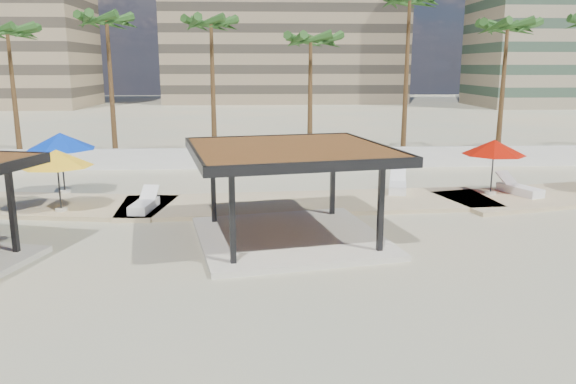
# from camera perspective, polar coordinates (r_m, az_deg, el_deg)

# --- Properties ---
(ground) EXTENTS (200.00, 200.00, 0.00)m
(ground) POSITION_cam_1_polar(r_m,az_deg,el_deg) (17.54, -2.33, -6.95)
(ground) COLOR #CAB286
(ground) RESTS_ON ground
(promenade) EXTENTS (44.45, 7.97, 0.24)m
(promenade) POSITION_cam_1_polar(r_m,az_deg,el_deg) (24.97, 2.08, -0.81)
(promenade) COLOR #C6B284
(promenade) RESTS_ON ground
(boundary_wall) EXTENTS (56.00, 0.30, 1.20)m
(boundary_wall) POSITION_cam_1_polar(r_m,az_deg,el_deg) (32.95, -2.63, 3.45)
(boundary_wall) COLOR silver
(boundary_wall) RESTS_ON ground
(building_mid) EXTENTS (38.00, 16.00, 30.40)m
(building_mid) POSITION_cam_1_polar(r_m,az_deg,el_deg) (94.97, -0.39, 17.78)
(building_mid) COLOR #847259
(building_mid) RESTS_ON ground
(pavilion_central) EXTENTS (7.60, 7.60, 3.27)m
(pavilion_central) POSITION_cam_1_polar(r_m,az_deg,el_deg) (19.02, 0.18, 0.74)
(pavilion_central) COLOR beige
(pavilion_central) RESTS_ON ground
(umbrella_b) EXTENTS (3.51, 3.51, 2.49)m
(umbrella_b) POSITION_cam_1_polar(r_m,az_deg,el_deg) (23.99, -22.45, 3.18)
(umbrella_b) COLOR beige
(umbrella_b) RESTS_ON promenade
(umbrella_c) EXTENTS (3.64, 3.64, 2.49)m
(umbrella_c) POSITION_cam_1_polar(r_m,az_deg,el_deg) (26.79, 20.20, 4.27)
(umbrella_c) COLOR beige
(umbrella_c) RESTS_ON promenade
(umbrella_f) EXTENTS (3.59, 3.59, 2.76)m
(umbrella_f) POSITION_cam_1_polar(r_m,az_deg,el_deg) (27.46, -22.12, 4.79)
(umbrella_f) COLOR beige
(umbrella_f) RESTS_ON promenade
(lounger_a) EXTENTS (0.94, 2.22, 0.82)m
(lounger_a) POSITION_cam_1_polar(r_m,az_deg,el_deg) (23.52, -14.38, -1.27)
(lounger_a) COLOR white
(lounger_a) RESTS_ON promenade
(lounger_b) EXTENTS (1.30, 2.46, 0.89)m
(lounger_b) POSITION_cam_1_polar(r_m,az_deg,el_deg) (26.75, 11.07, 0.61)
(lounger_b) COLOR white
(lounger_b) RESTS_ON promenade
(lounger_c) EXTENTS (1.53, 2.42, 0.88)m
(lounger_c) POSITION_cam_1_polar(r_m,az_deg,el_deg) (27.68, 22.41, 0.27)
(lounger_c) COLOR white
(lounger_c) RESTS_ON promenade
(palm_b) EXTENTS (3.00, 3.00, 8.72)m
(palm_b) POSITION_cam_1_polar(r_m,az_deg,el_deg) (38.27, -26.59, 13.96)
(palm_b) COLOR brown
(palm_b) RESTS_ON ground
(palm_c) EXTENTS (3.00, 3.00, 9.32)m
(palm_c) POSITION_cam_1_polar(r_m,az_deg,el_deg) (35.81, -17.92, 15.75)
(palm_c) COLOR brown
(palm_c) RESTS_ON ground
(palm_d) EXTENTS (3.00, 3.00, 9.24)m
(palm_d) POSITION_cam_1_polar(r_m,az_deg,el_deg) (35.60, -7.81, 16.12)
(palm_d) COLOR brown
(palm_d) RESTS_ON ground
(palm_e) EXTENTS (3.00, 3.00, 8.25)m
(palm_e) POSITION_cam_1_polar(r_m,az_deg,el_deg) (35.08, 2.31, 14.76)
(palm_e) COLOR brown
(palm_e) RESTS_ON ground
(palm_f) EXTENTS (3.00, 3.00, 10.62)m
(palm_f) POSITION_cam_1_polar(r_m,az_deg,el_deg) (36.45, 12.24, 17.91)
(palm_f) COLOR brown
(palm_f) RESTS_ON ground
(palm_g) EXTENTS (3.00, 3.00, 9.04)m
(palm_g) POSITION_cam_1_polar(r_m,az_deg,el_deg) (37.92, 21.39, 14.89)
(palm_g) COLOR brown
(palm_g) RESTS_ON ground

